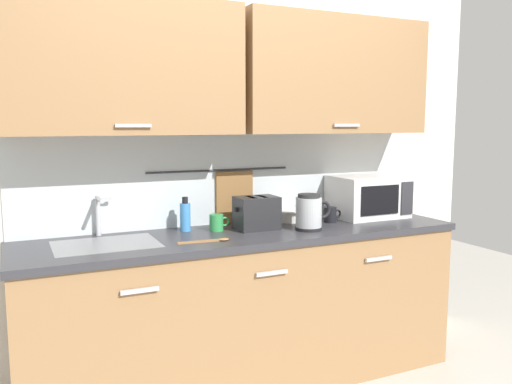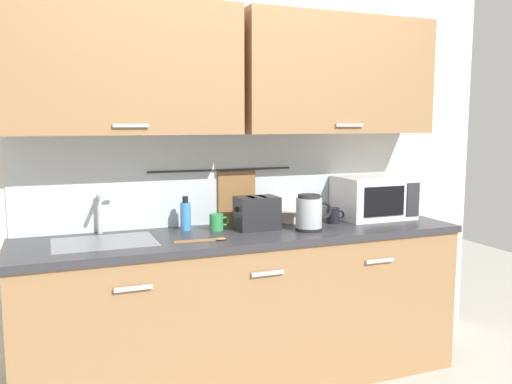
# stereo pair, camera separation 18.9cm
# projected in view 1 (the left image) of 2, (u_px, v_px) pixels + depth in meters

# --- Properties ---
(counter_unit) EXTENTS (2.53, 0.64, 0.90)m
(counter_unit) POSITION_uv_depth(u_px,v_px,m) (246.00, 307.00, 3.06)
(counter_unit) COLOR #997047
(counter_unit) RESTS_ON ground
(back_wall_assembly) EXTENTS (3.70, 0.41, 2.50)m
(back_wall_assembly) POSITION_uv_depth(u_px,v_px,m) (231.00, 121.00, 3.14)
(back_wall_assembly) COLOR silver
(back_wall_assembly) RESTS_ON ground
(sink_faucet) EXTENTS (0.09, 0.17, 0.22)m
(sink_faucet) POSITION_uv_depth(u_px,v_px,m) (99.00, 210.00, 2.86)
(sink_faucet) COLOR #B2B5BA
(sink_faucet) RESTS_ON counter_unit
(microwave) EXTENTS (0.46, 0.35, 0.27)m
(microwave) POSITION_uv_depth(u_px,v_px,m) (368.00, 196.00, 3.47)
(microwave) COLOR white
(microwave) RESTS_ON counter_unit
(electric_kettle) EXTENTS (0.23, 0.16, 0.21)m
(electric_kettle) POSITION_uv_depth(u_px,v_px,m) (309.00, 212.00, 3.05)
(electric_kettle) COLOR black
(electric_kettle) RESTS_ON counter_unit
(dish_soap_bottle) EXTENTS (0.06, 0.06, 0.20)m
(dish_soap_bottle) POSITION_uv_depth(u_px,v_px,m) (185.00, 216.00, 3.02)
(dish_soap_bottle) COLOR #3F8CD8
(dish_soap_bottle) RESTS_ON counter_unit
(mug_near_sink) EXTENTS (0.12, 0.08, 0.09)m
(mug_near_sink) POSITION_uv_depth(u_px,v_px,m) (217.00, 223.00, 3.03)
(mug_near_sink) COLOR green
(mug_near_sink) RESTS_ON counter_unit
(mixing_bowl) EXTENTS (0.21, 0.21, 0.08)m
(mixing_bowl) POSITION_uv_depth(u_px,v_px,m) (290.00, 214.00, 3.32)
(mixing_bowl) COLOR silver
(mixing_bowl) RESTS_ON counter_unit
(toaster) EXTENTS (0.26, 0.17, 0.19)m
(toaster) POSITION_uv_depth(u_px,v_px,m) (257.00, 213.00, 3.07)
(toaster) COLOR #232326
(toaster) RESTS_ON counter_unit
(mug_by_kettle) EXTENTS (0.12, 0.08, 0.09)m
(mug_by_kettle) POSITION_uv_depth(u_px,v_px,m) (330.00, 215.00, 3.29)
(mug_by_kettle) COLOR black
(mug_by_kettle) RESTS_ON counter_unit
(wooden_spoon) EXTENTS (0.28, 0.05, 0.01)m
(wooden_spoon) POSITION_uv_depth(u_px,v_px,m) (210.00, 241.00, 2.75)
(wooden_spoon) COLOR #9E7042
(wooden_spoon) RESTS_ON counter_unit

